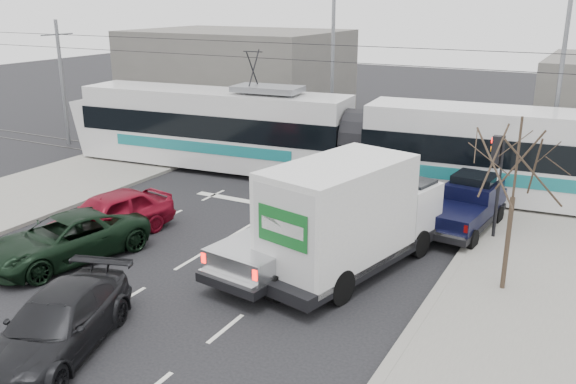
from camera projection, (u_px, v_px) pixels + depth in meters
The scene contains 16 objects.
ground at pixel (234, 271), 18.98m from camera, with size 120.00×120.00×0.00m, color black.
sidewalk_right at pixel (543, 343), 14.88m from camera, with size 6.00×60.00×0.15m, color gray.
rails at pixel (356, 187), 27.36m from camera, with size 60.00×1.60×0.03m, color #33302D.
building_left at pixel (238, 74), 42.84m from camera, with size 14.00×10.00×6.00m, color #67635D.
bare_tree at pixel (517, 166), 16.48m from camera, with size 2.40×2.40×5.00m.
traffic_signal at pixel (497, 164), 20.66m from camera, with size 0.44×0.44×3.60m.
street_lamp_near at pixel (556, 72), 25.85m from camera, with size 2.38×0.25×9.00m.
street_lamp_far at pixel (330, 57), 32.73m from camera, with size 2.38×0.25×9.00m.
catenary at pixel (359, 101), 26.18m from camera, with size 60.00×0.20×7.00m.
tram at pixel (357, 141), 27.13m from camera, with size 28.45×5.48×5.78m.
silver_pickup at pixel (298, 231), 19.18m from camera, with size 2.99×6.50×2.27m.
box_truck at pixel (350, 217), 18.50m from camera, with size 4.03×7.56×3.60m.
navy_pickup at pixel (468, 205), 22.10m from camera, with size 2.21×4.82×1.97m.
green_car at pixel (66, 239), 19.62m from camera, with size 2.44×5.28×1.47m, color black.
red_car at pixel (108, 215), 21.43m from camera, with size 1.95×4.85×1.65m, color maroon.
dark_car at pixel (57, 324), 14.49m from camera, with size 2.03×5.00×1.45m, color black.
Camera 1 is at (9.71, -14.45, 8.14)m, focal length 38.00 mm.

